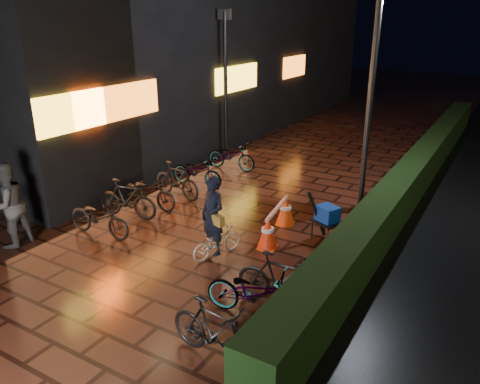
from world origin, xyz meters
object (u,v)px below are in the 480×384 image
Objects in this scene: traffic_barrier at (277,221)px; cyclist at (215,228)px; bystander_person at (7,205)px; cart_assembly at (326,215)px.

cyclist is at bearing -112.48° from traffic_barrier.
cyclist is (4.09, 1.79, -0.28)m from bystander_person.
traffic_barrier is (0.65, 1.57, -0.30)m from cyclist.
cart_assembly is at bearing 120.68° from bystander_person.
bystander_person reaches higher than cyclist.
cart_assembly is (5.77, 3.70, -0.34)m from bystander_person.
bystander_person is 4.47m from cyclist.
bystander_person reaches higher than cart_assembly.
traffic_barrier is at bearing 123.32° from bystander_person.
bystander_person is 1.62× the size of cart_assembly.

